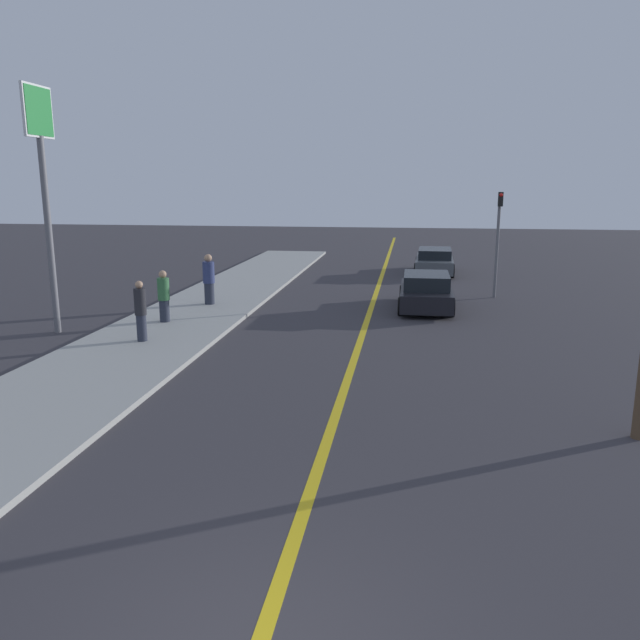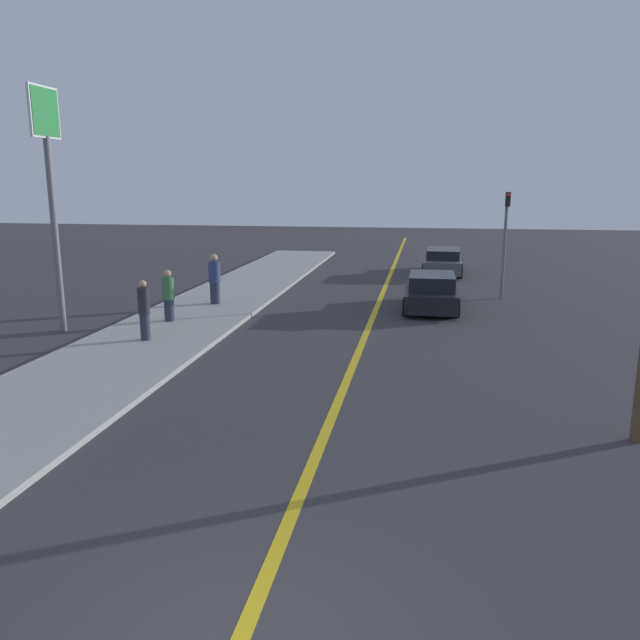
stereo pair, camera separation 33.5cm
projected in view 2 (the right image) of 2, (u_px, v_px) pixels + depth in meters
road_center_line at (377, 306)px, 23.31m from camera, size 0.20×60.00×0.01m
sidewalk_left at (220, 301)px, 23.93m from camera, size 3.85×35.27×0.13m
car_near_right_lane at (431, 292)px, 22.56m from camera, size 1.95×4.16×1.32m
car_ahead_center at (443, 261)px, 31.47m from camera, size 2.06×4.66×1.28m
pedestrian_near_curb at (144, 310)px, 17.61m from camera, size 0.33×0.33×1.72m
pedestrian_mid_group at (169, 296)px, 20.06m from camera, size 0.38×0.38×1.66m
pedestrian_far_standing at (215, 279)px, 22.94m from camera, size 0.43×0.43×1.84m
traffic_light at (505, 234)px, 24.30m from camera, size 0.18×0.40×4.17m
roadside_sign at (48, 160)px, 18.32m from camera, size 0.20×1.41×7.25m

